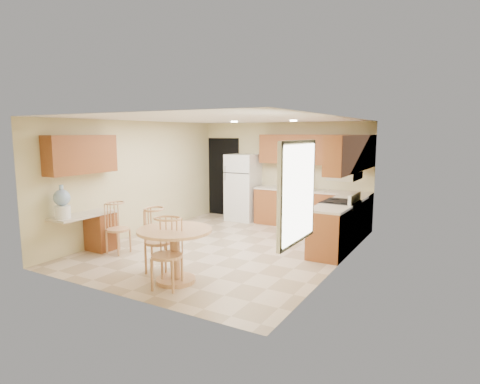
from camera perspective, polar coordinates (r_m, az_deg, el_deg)
The scene contains 30 objects.
floor at distance 8.00m, azimuth -2.10°, elevation -7.87°, with size 5.50×5.50×0.00m, color #C4AA8E.
ceiling at distance 7.68m, azimuth -2.20°, elevation 10.34°, with size 4.50×5.50×0.02m, color white.
wall_back at distance 10.16m, azimuth 6.08°, elevation 2.76°, with size 4.50×0.02×2.50m, color beige.
wall_front at distance 5.62m, azimuth -17.14°, elevation -2.10°, with size 4.50×0.02×2.50m, color beige.
wall_left at distance 9.12m, azimuth -14.24°, elevation 1.92°, with size 0.02×5.50×2.50m, color beige.
wall_right at distance 6.83m, azimuth 14.08°, elevation -0.18°, with size 0.02×5.50×2.50m, color beige.
doorway at distance 10.99m, azimuth -2.35°, elevation 2.18°, with size 0.90×0.02×2.10m, color black.
base_cab_back at distance 9.68m, azimuth 10.04°, elevation -2.47°, with size 2.75×0.60×0.87m, color #985226.
counter_back at distance 9.61m, azimuth 10.11°, elevation 0.19°, with size 2.75×0.63×0.04m, color beige.
base_cab_right_a at distance 8.82m, azimuth 15.31°, elevation -3.71°, with size 0.60×0.59×0.87m, color #985226.
counter_right_a at distance 8.73m, azimuth 15.43°, elevation -0.79°, with size 0.63×0.59×0.04m, color beige.
base_cab_right_b at distance 7.45m, azimuth 12.47°, elevation -5.82°, with size 0.60×0.80×0.87m, color #985226.
counter_right_b at distance 7.35m, azimuth 12.58°, elevation -2.38°, with size 0.63×0.80×0.04m, color beige.
upper_cab_back at distance 9.65m, azimuth 10.53°, elevation 5.95°, with size 2.75×0.33×0.70m, color #985226.
upper_cab_right at distance 7.98m, azimuth 15.47°, elevation 5.30°, with size 0.33×2.42×0.70m, color #985226.
upper_cab_left at distance 7.88m, azimuth -21.64°, elevation 4.98°, with size 0.33×1.40×0.70m, color #985226.
sink at distance 9.61m, azimuth 9.97°, elevation 0.33°, with size 0.78×0.44×0.01m, color silver.
range_hood at distance 8.01m, azimuth 14.71°, elevation 2.25°, with size 0.50×0.76×0.14m, color silver.
desk_pedestal at distance 8.20m, azimuth -19.18°, elevation -5.32°, with size 0.48×0.42×0.72m, color #985226.
desk_top at distance 7.88m, azimuth -21.39°, elevation -3.08°, with size 0.50×1.20×0.04m, color beige.
window at distance 5.06m, azimuth 8.22°, elevation -0.08°, with size 0.06×1.12×1.30m.
can_light_a at distance 8.96m, azimuth -0.83°, elevation 9.97°, with size 0.14×0.14×0.02m, color white.
can_light_b at distance 8.34m, azimuth 7.60°, elevation 10.02°, with size 0.14×0.14×0.02m, color white.
refrigerator at distance 10.32m, azimuth 0.43°, elevation 0.66°, with size 0.75×0.73×1.70m.
stove at distance 8.18m, azimuth 13.95°, elevation -4.35°, with size 0.65×0.76×1.09m.
dining_table at distance 6.14m, azimuth -9.23°, elevation -7.79°, with size 1.11×1.11×0.82m.
chair_table_a at distance 6.57m, azimuth -12.17°, elevation -5.98°, with size 0.46×0.59×1.03m.
chair_table_b at distance 5.83m, azimuth -11.03°, elevation -7.84°, with size 0.45×0.48×1.02m.
chair_desk at distance 7.77m, azimuth -17.49°, elevation -4.32°, with size 0.42×0.54×0.95m.
water_crock at distance 7.58m, azimuth -23.97°, elevation -1.47°, with size 0.28×0.28×0.59m.
Camera 1 is at (4.06, -6.51, 2.24)m, focal length 30.00 mm.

